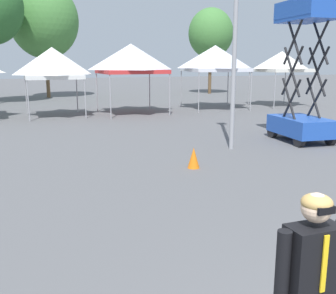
# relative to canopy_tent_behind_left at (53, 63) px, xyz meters

# --- Properties ---
(canopy_tent_behind_left) EXTENTS (2.87, 2.87, 3.46)m
(canopy_tent_behind_left) POSITION_rel_canopy_tent_behind_left_xyz_m (0.00, 0.00, 0.00)
(canopy_tent_behind_left) COLOR #9E9EA3
(canopy_tent_behind_left) RESTS_ON ground
(canopy_tent_center) EXTENTS (3.42, 3.42, 3.68)m
(canopy_tent_center) POSITION_rel_canopy_tent_behind_left_xyz_m (4.00, -0.18, 0.22)
(canopy_tent_center) COLOR #9E9EA3
(canopy_tent_center) RESTS_ON ground
(canopy_tent_behind_right) EXTENTS (3.53, 3.53, 3.70)m
(canopy_tent_behind_right) POSITION_rel_canopy_tent_behind_left_xyz_m (9.24, 0.48, 0.26)
(canopy_tent_behind_right) COLOR #9E9EA3
(canopy_tent_behind_right) RESTS_ON ground
(canopy_tent_behind_center) EXTENTS (2.99, 2.99, 3.39)m
(canopy_tent_behind_center) POSITION_rel_canopy_tent_behind_left_xyz_m (13.85, 0.46, 0.08)
(canopy_tent_behind_center) COLOR #9E9EA3
(canopy_tent_behind_center) RESTS_ON ground
(scissor_lift) EXTENTS (1.57, 2.40, 4.73)m
(scissor_lift) POSITION_rel_canopy_tent_behind_left_xyz_m (7.68, -9.57, -1.30)
(scissor_lift) COLOR black
(scissor_lift) RESTS_ON ground
(person_foreground) EXTENTS (0.65, 0.26, 1.78)m
(person_foreground) POSITION_rel_canopy_tent_behind_left_xyz_m (0.71, -18.62, -1.65)
(person_foreground) COLOR #33384C
(person_foreground) RESTS_ON ground
(tree_behind_tents_right) EXTENTS (3.84, 3.84, 7.27)m
(tree_behind_tents_right) POSITION_rel_canopy_tent_behind_left_xyz_m (13.92, 10.96, 2.46)
(tree_behind_tents_right) COLOR brown
(tree_behind_tents_right) RESTS_ON ground
(tree_behind_tents_center) EXTENTS (5.13, 5.13, 8.62)m
(tree_behind_tents_center) POSITION_rel_canopy_tent_behind_left_xyz_m (0.27, 11.49, 3.10)
(tree_behind_tents_center) COLOR brown
(tree_behind_tents_center) RESTS_ON ground
(traffic_cone_lot_center) EXTENTS (0.32, 0.32, 0.55)m
(traffic_cone_lot_center) POSITION_rel_canopy_tent_behind_left_xyz_m (2.71, -11.64, -2.41)
(traffic_cone_lot_center) COLOR orange
(traffic_cone_lot_center) RESTS_ON ground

